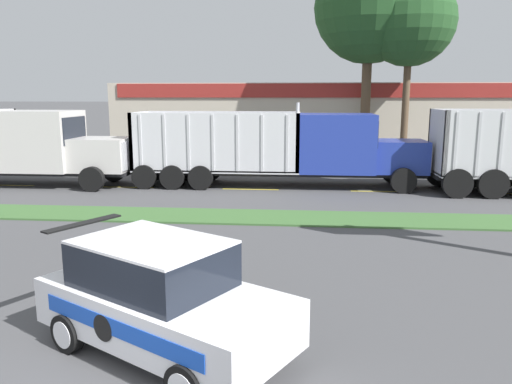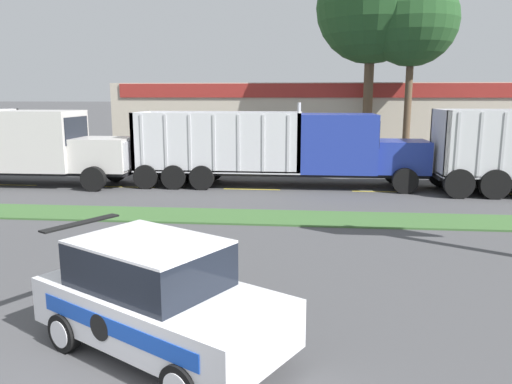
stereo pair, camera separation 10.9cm
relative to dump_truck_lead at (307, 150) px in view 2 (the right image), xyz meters
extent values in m
cube|color=#3D6633|center=(-3.09, -5.91, -1.57)|extent=(120.00, 1.95, 0.06)
cube|color=yellow|center=(-13.11, -0.93, -1.60)|extent=(2.40, 0.14, 0.01)
cube|color=yellow|center=(-7.71, -0.93, -1.60)|extent=(2.40, 0.14, 0.01)
cube|color=yellow|center=(-2.31, -0.93, -1.60)|extent=(2.40, 0.14, 0.01)
cube|color=yellow|center=(3.09, -0.93, -1.60)|extent=(2.40, 0.14, 0.01)
cube|color=black|center=(-1.18, 0.00, -0.99)|extent=(12.46, 1.36, 0.18)
cube|color=#23389E|center=(3.96, 0.00, -0.23)|extent=(2.19, 2.03, 1.34)
cube|color=#B7B7BC|center=(5.08, 0.00, -0.23)|extent=(0.06, 1.73, 1.14)
cube|color=#23389E|center=(1.30, 0.00, 0.32)|extent=(3.13, 2.48, 2.44)
cube|color=black|center=(2.88, 0.00, 0.75)|extent=(0.04, 2.11, 1.10)
cylinder|color=silver|center=(-0.36, -0.80, 1.17)|extent=(0.14, 0.14, 1.71)
cube|color=silver|center=(-3.84, 0.00, -0.84)|extent=(7.15, 2.48, 0.12)
cube|color=silver|center=(-0.34, 0.00, 0.38)|extent=(0.16, 2.48, 2.45)
cube|color=silver|center=(-7.33, 0.00, 0.38)|extent=(0.16, 2.48, 2.45)
cube|color=silver|center=(-3.84, -1.16, 0.38)|extent=(7.15, 0.16, 2.45)
cube|color=silver|center=(-3.84, 1.16, 0.38)|extent=(7.15, 0.16, 2.45)
cube|color=#BCBCC1|center=(-6.90, -1.26, 0.38)|extent=(0.10, 0.04, 2.33)
cube|color=#BCBCC1|center=(-5.88, -1.26, 0.38)|extent=(0.10, 0.04, 2.33)
cube|color=#BCBCC1|center=(-4.86, -1.26, 0.38)|extent=(0.10, 0.04, 2.33)
cube|color=#BCBCC1|center=(-3.84, -1.26, 0.38)|extent=(0.10, 0.04, 2.33)
cube|color=#BCBCC1|center=(-2.82, -1.26, 0.38)|extent=(0.10, 0.04, 2.33)
cube|color=#BCBCC1|center=(-1.80, -1.26, 0.38)|extent=(0.10, 0.04, 2.33)
cube|color=#BCBCC1|center=(-0.78, -1.26, 0.38)|extent=(0.10, 0.04, 2.33)
cylinder|color=black|center=(3.96, -1.22, -1.08)|extent=(1.03, 0.30, 1.03)
cylinder|color=black|center=(3.96, 1.22, -1.08)|extent=(1.03, 0.30, 1.03)
cylinder|color=black|center=(-6.81, -1.22, -1.08)|extent=(1.03, 0.30, 1.03)
cylinder|color=black|center=(-6.81, 1.22, -1.08)|extent=(1.03, 0.30, 1.03)
cylinder|color=black|center=(-5.60, -1.22, -1.08)|extent=(1.03, 0.30, 1.03)
cylinder|color=black|center=(-5.60, 1.22, -1.08)|extent=(1.03, 0.30, 1.03)
cylinder|color=black|center=(-4.39, -1.22, -1.08)|extent=(1.03, 0.30, 1.03)
cylinder|color=black|center=(-4.39, 1.22, -1.08)|extent=(1.03, 0.30, 1.03)
cube|color=silver|center=(-8.79, -0.74, -0.20)|extent=(2.38, 2.07, 1.41)
cube|color=#B7B7BC|center=(-7.57, -0.74, -0.20)|extent=(0.06, 1.77, 1.20)
cube|color=silver|center=(-11.63, -0.74, 0.38)|extent=(3.30, 2.52, 2.57)
cube|color=black|center=(-9.96, -0.74, 0.83)|extent=(0.04, 2.15, 1.16)
cube|color=#B7B7BC|center=(-13.36, -0.74, 0.43)|extent=(0.16, 2.52, 2.56)
cylinder|color=black|center=(-8.79, -1.99, -1.09)|extent=(1.03, 0.30, 1.03)
cylinder|color=black|center=(-8.79, 0.50, -1.09)|extent=(1.03, 0.30, 1.03)
cube|color=silver|center=(5.31, -0.79, 0.49)|extent=(0.16, 2.50, 2.54)
cube|color=silver|center=(8.56, 0.38, 0.49)|extent=(6.66, 0.16, 2.54)
cube|color=#B2B2B7|center=(5.64, -2.06, 0.49)|extent=(0.10, 0.04, 2.42)
cube|color=#B2B2B7|center=(6.48, -2.06, 0.49)|extent=(0.10, 0.04, 2.42)
cube|color=#B2B2B7|center=(7.31, -2.06, 0.49)|extent=(0.10, 0.04, 2.42)
cylinder|color=black|center=(5.83, -2.02, -1.02)|extent=(1.15, 0.30, 1.15)
cylinder|color=black|center=(5.83, 0.44, -1.02)|extent=(1.15, 0.30, 1.15)
cylinder|color=black|center=(7.16, -2.02, -1.02)|extent=(1.15, 0.30, 1.15)
cylinder|color=black|center=(7.16, 0.44, -1.02)|extent=(1.15, 0.30, 1.15)
cylinder|color=black|center=(8.49, 0.44, -1.02)|extent=(1.15, 0.30, 1.15)
cube|color=white|center=(-2.24, -14.58, -0.93)|extent=(4.40, 3.61, 0.73)
cube|color=black|center=(-2.45, -14.46, -0.23)|extent=(2.73, 2.51, 0.67)
cube|color=white|center=(-2.45, -14.46, 0.13)|extent=(2.73, 2.51, 0.04)
cube|color=black|center=(-3.90, -13.61, 0.17)|extent=(0.91, 1.37, 0.03)
cube|color=blue|center=(-2.71, -15.38, -0.85)|extent=(2.79, 1.63, 0.26)
cylinder|color=black|center=(-2.97, -15.23, -0.93)|extent=(0.35, 0.21, 0.40)
cylinder|color=black|center=(-0.72, -14.45, -1.29)|extent=(0.63, 0.48, 0.61)
cylinder|color=silver|center=(-0.67, -14.36, -1.29)|extent=(0.38, 0.23, 0.43)
cylinder|color=black|center=(-3.76, -14.71, -1.29)|extent=(0.63, 0.48, 0.61)
cylinder|color=silver|center=(-3.82, -14.80, -1.29)|extent=(0.38, 0.23, 0.43)
cylinder|color=black|center=(-2.88, -13.19, -1.29)|extent=(0.63, 0.48, 0.61)
cylinder|color=silver|center=(-2.83, -13.10, -1.29)|extent=(0.38, 0.23, 0.43)
cube|color=#BCB29E|center=(0.61, 13.96, 0.72)|extent=(24.82, 12.00, 4.64)
cube|color=maroon|center=(0.61, 7.91, 2.59)|extent=(23.58, 0.10, 0.80)
cylinder|color=brown|center=(5.33, 6.12, 1.62)|extent=(0.38, 0.38, 6.44)
sphere|color=#234C23|center=(5.33, 6.12, 6.13)|extent=(4.69, 4.69, 4.69)
cylinder|color=brown|center=(3.32, 6.96, 1.86)|extent=(0.53, 0.53, 6.91)
sphere|color=#234C23|center=(3.32, 6.96, 6.94)|extent=(5.92, 5.92, 5.92)
camera|label=1|loc=(-0.21, -21.57, 2.32)|focal=35.00mm
camera|label=2|loc=(-0.10, -21.56, 2.32)|focal=35.00mm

